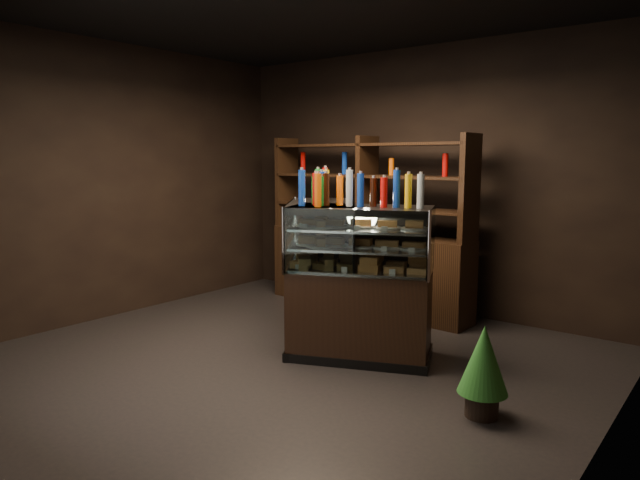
# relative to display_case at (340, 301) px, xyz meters

# --- Properties ---
(ground) EXTENTS (5.00, 5.00, 0.00)m
(ground) POSITION_rel_display_case_xyz_m (-0.18, -0.71, -0.46)
(ground) COLOR black
(ground) RESTS_ON ground
(room_shell) EXTENTS (5.02, 5.02, 3.01)m
(room_shell) POSITION_rel_display_case_xyz_m (-0.18, -0.71, 1.49)
(room_shell) COLOR black
(room_shell) RESTS_ON ground
(display_case) EXTENTS (1.85, 1.37, 1.35)m
(display_case) POSITION_rel_display_case_xyz_m (0.00, 0.00, 0.00)
(display_case) COLOR black
(display_case) RESTS_ON ground
(food_display) EXTENTS (1.53, 1.02, 0.42)m
(food_display) POSITION_rel_display_case_xyz_m (-0.00, -0.00, 0.58)
(food_display) COLOR #BF8844
(food_display) RESTS_ON display_case
(bottles_top) EXTENTS (1.36, 0.88, 0.30)m
(bottles_top) POSITION_rel_display_case_xyz_m (0.00, 0.00, 1.03)
(bottles_top) COLOR #147223
(bottles_top) RESTS_ON display_case
(potted_conifer) EXTENTS (0.34, 0.34, 0.73)m
(potted_conifer) POSITION_rel_display_case_xyz_m (1.59, -0.53, -0.04)
(potted_conifer) COLOR black
(potted_conifer) RESTS_ON ground
(back_shelving) EXTENTS (2.60, 0.52, 2.00)m
(back_shelving) POSITION_rel_display_case_xyz_m (-0.60, 1.34, 0.15)
(back_shelving) COLOR black
(back_shelving) RESTS_ON ground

